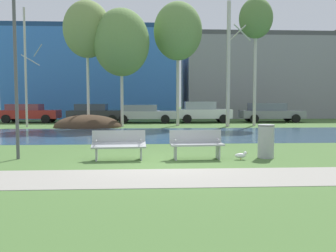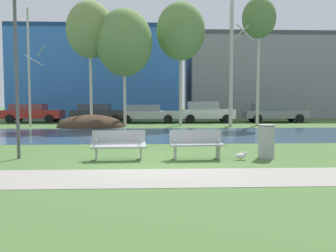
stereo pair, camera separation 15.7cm
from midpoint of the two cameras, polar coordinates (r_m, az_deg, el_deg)
ground_plane at (r=20.61m, az=-1.77°, el=-0.93°), size 120.00×120.00×0.00m
paved_path_strip at (r=8.88m, az=-0.67°, el=-7.73°), size 60.00×2.10×0.01m
river_band at (r=19.27m, az=-1.71°, el=-1.28°), size 80.00×8.01×0.01m
soil_mound at (r=24.67m, az=-11.33°, el=-0.17°), size 4.26×2.85×1.59m
bench_left at (r=11.47m, az=-7.00°, el=-2.69°), size 1.63×0.65×0.87m
bench_right at (r=11.53m, az=4.68°, el=-2.64°), size 1.63×0.65×0.87m
trash_bin at (r=12.09m, az=14.86°, el=-2.15°), size 0.52×0.52×1.03m
seagull at (r=11.62m, az=11.26°, el=-4.35°), size 0.40×0.15×0.25m
streetlamp at (r=12.44m, az=-21.52°, el=12.01°), size 0.32×0.32×5.39m
birch_far_left at (r=26.07m, az=-19.89°, el=8.27°), size 1.18×2.02×7.54m
birch_left at (r=25.71m, az=-11.41°, el=13.96°), size 3.04×3.04×8.08m
birch_center_left at (r=24.97m, az=-6.38°, el=12.30°), size 3.57×3.57×7.53m
birch_center at (r=25.94m, az=2.10°, el=13.97°), size 3.21×3.21×8.19m
birch_center_right at (r=25.15m, az=9.72°, el=9.33°), size 1.56×2.52×8.03m
birch_right at (r=26.75m, az=13.63°, el=15.30°), size 2.22×2.22×9.13m
parked_van_nearest_red at (r=30.62m, az=-19.52°, el=1.91°), size 4.42×2.06×1.40m
parked_sedan_second_dark at (r=28.86m, az=-10.29°, el=1.97°), size 4.07×2.16×1.41m
parked_hatch_third_silver at (r=28.54m, az=-3.11°, el=1.95°), size 4.69×2.11×1.34m
parked_wagon_fourth_white at (r=29.06m, az=5.85°, el=2.16°), size 4.13×2.12×1.58m
parked_suv_fifth_grey at (r=30.33m, az=15.67°, el=2.02°), size 4.79×2.20×1.46m
building_blue_store at (r=37.11m, az=-10.25°, el=7.74°), size 15.28×6.56×8.36m
building_grey_warehouse at (r=38.60m, az=13.83°, el=7.11°), size 14.26×7.65×7.78m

